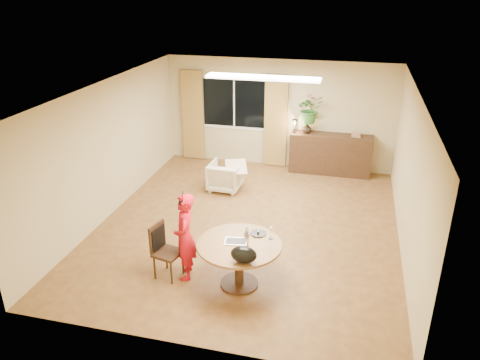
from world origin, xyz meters
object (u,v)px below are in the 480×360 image
(dining_table, at_px, (239,253))
(child, at_px, (185,237))
(sideboard, at_px, (330,154))
(armchair, at_px, (225,176))
(dining_chair, at_px, (168,252))

(dining_table, relative_size, child, 0.90)
(child, distance_m, sideboard, 5.17)
(child, distance_m, armchair, 3.32)
(dining_chair, relative_size, sideboard, 0.47)
(child, xyz_separation_m, armchair, (-0.28, 3.28, -0.39))
(dining_chair, bearing_deg, dining_table, 16.18)
(dining_table, height_order, sideboard, sideboard)
(child, bearing_deg, dining_table, 71.29)
(dining_table, distance_m, armchair, 3.51)
(dining_table, bearing_deg, sideboard, 78.09)
(armchair, bearing_deg, child, 97.97)
(dining_table, distance_m, sideboard, 4.95)
(child, height_order, sideboard, child)
(dining_table, height_order, armchair, dining_table)
(dining_chair, bearing_deg, sideboard, 79.76)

